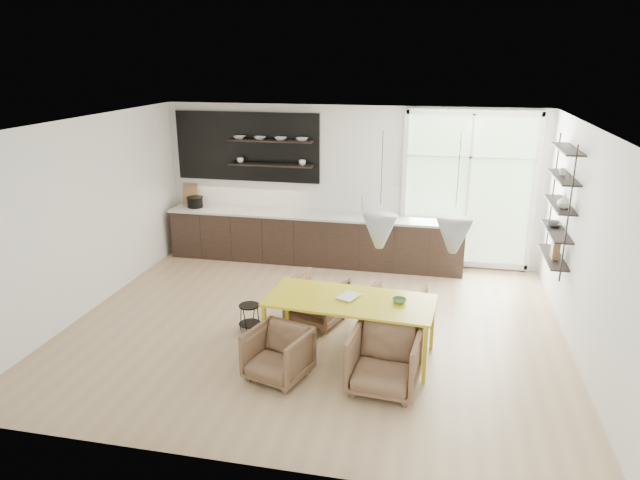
{
  "coord_description": "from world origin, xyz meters",
  "views": [
    {
      "loc": [
        1.63,
        -7.29,
        3.74
      ],
      "look_at": [
        -0.04,
        0.6,
        1.12
      ],
      "focal_mm": 32.0,
      "sensor_mm": 36.0,
      "label": 1
    }
  ],
  "objects_px": {
    "armchair_front_right": "(384,361)",
    "dining_table": "(350,303)",
    "armchair_back_left": "(318,299)",
    "armchair_back_right": "(395,311)",
    "armchair_front_left": "(278,354)",
    "wire_stool": "(250,314)"
  },
  "relations": [
    {
      "from": "armchair_front_right",
      "to": "armchair_front_left",
      "type": "bearing_deg",
      "value": -173.79
    },
    {
      "from": "armchair_back_right",
      "to": "dining_table",
      "type": "bearing_deg",
      "value": 64.36
    },
    {
      "from": "dining_table",
      "to": "wire_stool",
      "type": "relative_size",
      "value": 5.53
    },
    {
      "from": "armchair_back_right",
      "to": "armchair_front_left",
      "type": "xyz_separation_m",
      "value": [
        -1.29,
        -1.46,
        -0.03
      ]
    },
    {
      "from": "armchair_front_left",
      "to": "wire_stool",
      "type": "xyz_separation_m",
      "value": [
        -0.74,
        1.11,
        -0.06
      ]
    },
    {
      "from": "armchair_back_right",
      "to": "wire_stool",
      "type": "relative_size",
      "value": 1.89
    },
    {
      "from": "armchair_front_right",
      "to": "wire_stool",
      "type": "bearing_deg",
      "value": 156.95
    },
    {
      "from": "armchair_front_left",
      "to": "dining_table",
      "type": "bearing_deg",
      "value": 62.2
    },
    {
      "from": "armchair_front_left",
      "to": "armchair_back_left",
      "type": "bearing_deg",
      "value": 102.38
    },
    {
      "from": "dining_table",
      "to": "armchair_front_left",
      "type": "distance_m",
      "value": 1.14
    },
    {
      "from": "armchair_back_right",
      "to": "armchair_front_right",
      "type": "xyz_separation_m",
      "value": [
        -0.01,
        -1.44,
        0.02
      ]
    },
    {
      "from": "dining_table",
      "to": "armchair_back_right",
      "type": "distance_m",
      "value": 0.96
    },
    {
      "from": "armchair_back_left",
      "to": "armchair_front_left",
      "type": "bearing_deg",
      "value": 103.74
    },
    {
      "from": "dining_table",
      "to": "armchair_back_left",
      "type": "relative_size",
      "value": 2.88
    },
    {
      "from": "armchair_back_left",
      "to": "armchair_back_right",
      "type": "height_order",
      "value": "armchair_back_left"
    },
    {
      "from": "armchair_back_right",
      "to": "armchair_back_left",
      "type": "bearing_deg",
      "value": 3.61
    },
    {
      "from": "armchair_front_left",
      "to": "armchair_front_right",
      "type": "relative_size",
      "value": 0.86
    },
    {
      "from": "armchair_back_left",
      "to": "armchair_back_right",
      "type": "bearing_deg",
      "value": -169.08
    },
    {
      "from": "armchair_front_left",
      "to": "wire_stool",
      "type": "distance_m",
      "value": 1.33
    },
    {
      "from": "armchair_back_left",
      "to": "wire_stool",
      "type": "height_order",
      "value": "armchair_back_left"
    },
    {
      "from": "dining_table",
      "to": "wire_stool",
      "type": "distance_m",
      "value": 1.6
    },
    {
      "from": "armchair_front_right",
      "to": "dining_table",
      "type": "bearing_deg",
      "value": 130.94
    }
  ]
}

